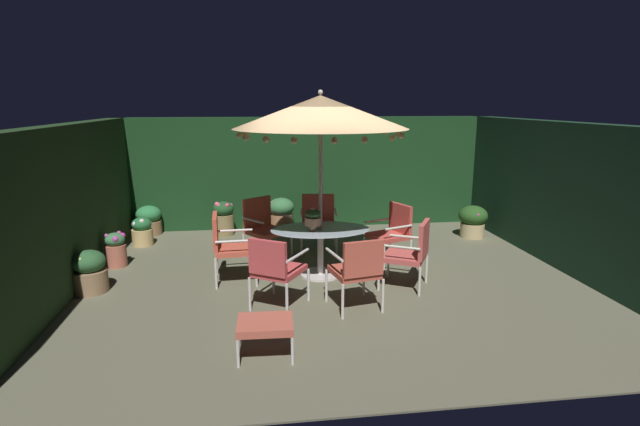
{
  "coord_description": "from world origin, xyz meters",
  "views": [
    {
      "loc": [
        -1.11,
        -6.9,
        2.57
      ],
      "look_at": [
        -0.16,
        0.14,
        0.95
      ],
      "focal_mm": 27.61,
      "sensor_mm": 36.0,
      "label": 1
    }
  ],
  "objects": [
    {
      "name": "patio_chair_east",
      "position": [
        -0.88,
        -1.06,
        0.56
      ],
      "size": [
        0.8,
        0.82,
        0.95
      ],
      "color": "silver",
      "rests_on": "ground_plane"
    },
    {
      "name": "potted_plant_back_center",
      "position": [
        -3.17,
        2.11,
        0.26
      ],
      "size": [
        0.37,
        0.37,
        0.52
      ],
      "color": "tan",
      "rests_on": "ground_plane"
    },
    {
      "name": "hedge_backdrop_left",
      "position": [
        -3.7,
        0.0,
        1.13
      ],
      "size": [
        0.3,
        6.67,
        2.26
      ],
      "primitive_type": "cube",
      "color": "#1C3118",
      "rests_on": "ground_plane"
    },
    {
      "name": "patio_chair_northeast",
      "position": [
        -1.52,
        0.02,
        0.58
      ],
      "size": [
        0.63,
        0.66,
        1.0
      ],
      "color": "beige",
      "rests_on": "ground_plane"
    },
    {
      "name": "patio_chair_south",
      "position": [
        1.03,
        -0.57,
        0.54
      ],
      "size": [
        0.8,
        0.79,
        0.96
      ],
      "color": "beige",
      "rests_on": "ground_plane"
    },
    {
      "name": "patio_umbrella",
      "position": [
        -0.16,
        0.09,
        2.42
      ],
      "size": [
        2.5,
        2.5,
        2.73
      ],
      "color": "beige",
      "rests_on": "ground_plane"
    },
    {
      "name": "centerpiece_planter",
      "position": [
        -0.29,
        -0.01,
        0.92
      ],
      "size": [
        0.25,
        0.25,
        0.34
      ],
      "color": "tan",
      "rests_on": "patio_dining_table"
    },
    {
      "name": "patio_chair_west",
      "position": [
        -0.01,
        1.44,
        0.56
      ],
      "size": [
        0.69,
        0.64,
        0.96
      ],
      "color": "silver",
      "rests_on": "ground_plane"
    },
    {
      "name": "patio_chair_southwest",
      "position": [
        1.09,
        0.61,
        0.53
      ],
      "size": [
        0.74,
        0.74,
        0.94
      ],
      "color": "beige",
      "rests_on": "ground_plane"
    },
    {
      "name": "potted_plant_front_corner",
      "position": [
        3.04,
        1.84,
        0.33
      ],
      "size": [
        0.55,
        0.55,
        0.62
      ],
      "color": "tan",
      "rests_on": "ground_plane"
    },
    {
      "name": "potted_plant_right_near",
      "position": [
        -1.73,
        2.63,
        0.35
      ],
      "size": [
        0.41,
        0.41,
        0.67
      ],
      "color": "olive",
      "rests_on": "ground_plane"
    },
    {
      "name": "ottoman_footrest",
      "position": [
        -1.05,
        -2.22,
        0.33
      ],
      "size": [
        0.59,
        0.49,
        0.38
      ],
      "color": "silver",
      "rests_on": "ground_plane"
    },
    {
      "name": "patio_chair_north",
      "position": [
        -0.99,
        1.18,
        0.55
      ],
      "size": [
        0.84,
        0.84,
        0.99
      ],
      "color": "beige",
      "rests_on": "ground_plane"
    },
    {
      "name": "patio_dining_table",
      "position": [
        -0.16,
        0.09,
        0.56
      ],
      "size": [
        1.48,
        1.01,
        0.73
      ],
      "color": "silver",
      "rests_on": "ground_plane"
    },
    {
      "name": "potted_plant_left_near",
      "position": [
        -3.2,
        2.88,
        0.29
      ],
      "size": [
        0.48,
        0.48,
        0.57
      ],
      "color": "olive",
      "rests_on": "ground_plane"
    },
    {
      "name": "potted_plant_back_left",
      "position": [
        -3.33,
        0.94,
        0.28
      ],
      "size": [
        0.33,
        0.33,
        0.55
      ],
      "color": "#B05E49",
      "rests_on": "ground_plane"
    },
    {
      "name": "potted_plant_back_right",
      "position": [
        -0.6,
        2.71,
        0.37
      ],
      "size": [
        0.52,
        0.52,
        0.69
      ],
      "color": "#A5704A",
      "rests_on": "ground_plane"
    },
    {
      "name": "ground_plane",
      "position": [
        0.0,
        0.0,
        -0.01
      ],
      "size": [
        7.7,
        6.67,
        0.02
      ],
      "primitive_type": "cube",
      "color": "#5E5D48"
    },
    {
      "name": "patio_chair_southeast",
      "position": [
        0.12,
        -1.23,
        0.56
      ],
      "size": [
        0.68,
        0.7,
        0.95
      ],
      "color": "beige",
      "rests_on": "ground_plane"
    },
    {
      "name": "potted_plant_right_far",
      "position": [
        -3.39,
        -0.14,
        0.29
      ],
      "size": [
        0.47,
        0.47,
        0.59
      ],
      "color": "#8A694A",
      "rests_on": "ground_plane"
    },
    {
      "name": "hedge_backdrop_right",
      "position": [
        3.7,
        0.0,
        1.13
      ],
      "size": [
        0.3,
        6.67,
        2.26
      ],
      "primitive_type": "cube",
      "color": "#173120",
      "rests_on": "ground_plane"
    },
    {
      "name": "hedge_backdrop_rear",
      "position": [
        0.0,
        3.19,
        1.13
      ],
      "size": [
        7.7,
        0.3,
        2.26
      ],
      "primitive_type": "cube",
      "color": "#153518",
      "rests_on": "ground_plane"
    }
  ]
}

